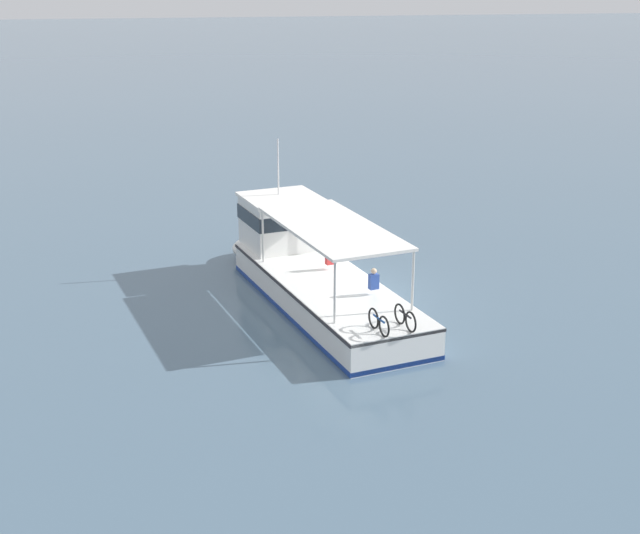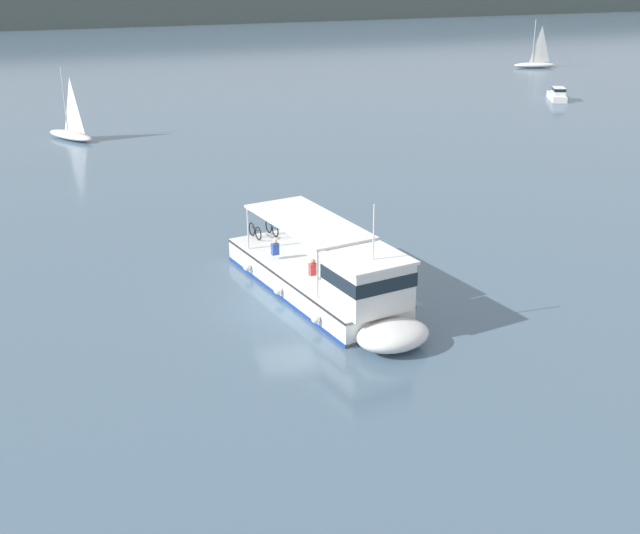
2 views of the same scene
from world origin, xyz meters
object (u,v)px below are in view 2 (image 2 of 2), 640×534
at_px(ferry_main, 332,283).
at_px(sailboat_horizon_east, 535,63).
at_px(sailboat_outer_anchorage, 71,132).
at_px(motorboat_far_left, 558,94).

height_order(ferry_main, sailboat_horizon_east, sailboat_horizon_east).
xyz_separation_m(sailboat_outer_anchorage, motorboat_far_left, (44.08, 2.88, 0.00)).
bearing_deg(sailboat_outer_anchorage, motorboat_far_left, 3.74).
xyz_separation_m(ferry_main, sailboat_horizon_east, (43.59, 56.85, -0.47)).
xyz_separation_m(ferry_main, sailboat_outer_anchorage, (-9.21, 35.32, -0.47)).
height_order(ferry_main, sailboat_outer_anchorage, sailboat_outer_anchorage).
xyz_separation_m(ferry_main, motorboat_far_left, (34.86, 38.20, -0.47)).
bearing_deg(ferry_main, sailboat_horizon_east, 52.52).
height_order(motorboat_far_left, sailboat_horizon_east, sailboat_horizon_east).
bearing_deg(motorboat_far_left, sailboat_horizon_east, 64.93).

